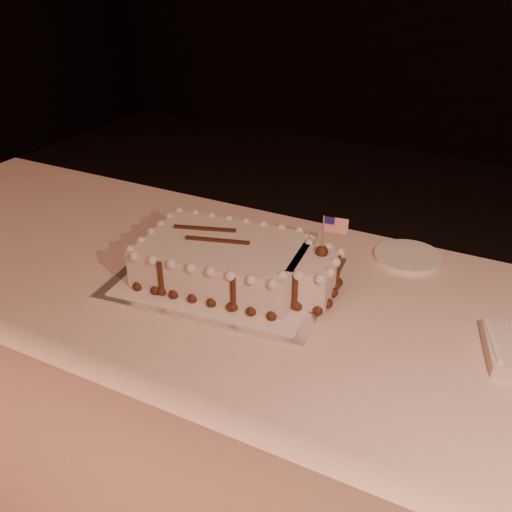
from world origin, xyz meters
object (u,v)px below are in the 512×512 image
at_px(sheet_cake, 235,262).
at_px(side_plate, 408,257).
at_px(banquet_table, 257,415).
at_px(cake_board, 226,278).

relative_size(sheet_cake, side_plate, 2.82).
distance_m(banquet_table, cake_board, 0.39).
bearing_deg(cake_board, banquet_table, -15.24).
height_order(cake_board, sheet_cake, sheet_cake).
bearing_deg(banquet_table, side_plate, 49.48).
relative_size(banquet_table, cake_board, 4.90).
height_order(sheet_cake, side_plate, sheet_cake).
bearing_deg(banquet_table, sheet_cake, 165.29).
bearing_deg(side_plate, sheet_cake, -138.57).
xyz_separation_m(cake_board, side_plate, (0.35, 0.29, 0.00)).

